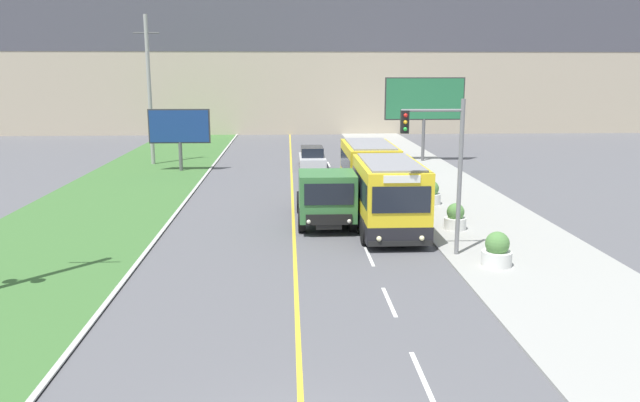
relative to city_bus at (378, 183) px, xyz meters
The scene contains 12 objects.
apartment_block_background 43.46m from the city_bus, 95.40° to the left, with size 80.00×8.04×24.61m.
city_bus is the anchor object (origin of this frame).
dump_truck 3.05m from the city_bus, 146.35° to the right, with size 2.48×6.47×2.50m.
car_distant 15.44m from the city_bus, 99.25° to the left, with size 1.80×4.30×1.45m.
utility_pole_far 22.53m from the city_bus, 129.08° to the left, with size 1.80×0.28×10.55m.
traffic_light_mast 6.99m from the city_bus, 78.27° to the right, with size 2.28×0.32×5.75m.
billboard_large 18.72m from the city_bus, 71.37° to the left, with size 5.88×0.24×6.22m.
billboard_small 18.19m from the city_bus, 129.20° to the left, with size 4.10×0.24×4.19m.
planter_round_near 8.56m from the city_bus, 69.07° to the right, with size 1.04×1.04×1.20m.
planter_round_second 4.21m from the city_bus, 44.09° to the right, with size 0.94×0.94×1.12m.
planter_round_third 3.91m from the city_bus, 36.45° to the left, with size 0.98×0.98×1.19m.
planter_round_far 7.93m from the city_bus, 68.92° to the left, with size 1.05×1.05×1.24m.
Camera 1 is at (-0.20, -9.57, 6.75)m, focal length 35.00 mm.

